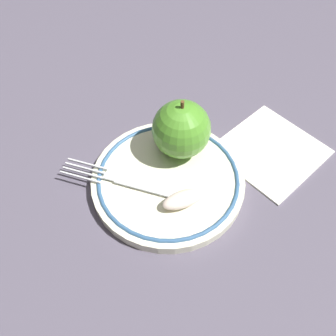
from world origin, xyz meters
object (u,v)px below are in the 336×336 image
at_px(apple_slice_front, 183,199).
at_px(napkin_folded, 271,150).
at_px(apple_red_whole, 181,129).
at_px(plate, 168,180).
at_px(fork, 125,182).

height_order(apple_slice_front, napkin_folded, apple_slice_front).
bearing_deg(apple_red_whole, apple_slice_front, 41.17).
xyz_separation_m(plate, apple_slice_front, (0.02, 0.04, 0.02)).
bearing_deg(apple_red_whole, napkin_folded, 134.18).
bearing_deg(apple_slice_front, napkin_folded, 15.21).
relative_size(apple_red_whole, apple_slice_front, 1.65).
bearing_deg(napkin_folded, fork, -31.58).
distance_m(plate, apple_red_whole, 0.07).
distance_m(apple_red_whole, napkin_folded, 0.15).
height_order(plate, fork, fork).
height_order(apple_red_whole, apple_slice_front, apple_red_whole).
xyz_separation_m(apple_slice_front, fork, (0.03, -0.08, -0.01)).
xyz_separation_m(plate, apple_red_whole, (-0.05, -0.02, 0.05)).
height_order(plate, apple_slice_front, apple_slice_front).
height_order(apple_slice_front, fork, apple_slice_front).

